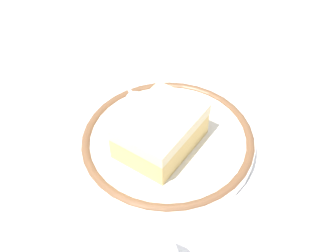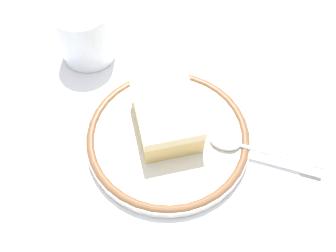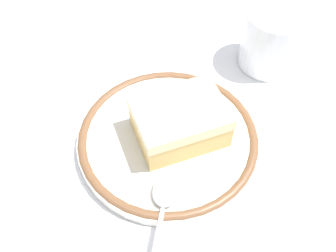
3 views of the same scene
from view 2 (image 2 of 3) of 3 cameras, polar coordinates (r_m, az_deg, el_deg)
ground_plane at (r=0.49m, az=-1.78°, el=1.18°), size 2.40×2.40×0.00m
placemat at (r=0.49m, az=-1.78°, el=1.23°), size 0.46×0.35×0.00m
plate at (r=0.47m, az=-0.00°, el=-1.64°), size 0.21×0.21×0.02m
cake_slice at (r=0.45m, az=-0.24°, el=1.65°), size 0.11×0.09×0.05m
spoon at (r=0.46m, az=10.34°, el=-2.63°), size 0.06×0.14×0.01m
cup at (r=0.55m, az=-12.52°, el=13.40°), size 0.08×0.08×0.08m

